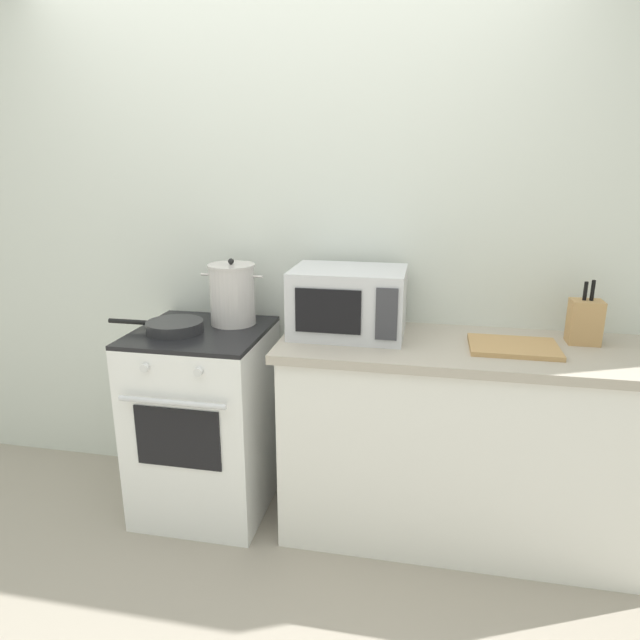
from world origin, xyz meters
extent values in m
plane|color=#9E9384|center=(0.00, 0.00, 0.00)|extent=(10.00, 10.00, 0.00)
cube|color=silver|center=(0.30, 0.97, 1.25)|extent=(4.40, 0.10, 2.50)
cube|color=white|center=(0.90, 0.62, 0.44)|extent=(1.64, 0.56, 0.88)
cube|color=#ADA393|center=(0.90, 0.62, 0.90)|extent=(1.70, 0.60, 0.04)
cube|color=white|center=(-0.35, 0.60, 0.45)|extent=(0.60, 0.60, 0.90)
cube|color=black|center=(-0.35, 0.60, 0.91)|extent=(0.60, 0.60, 0.02)
cube|color=black|center=(-0.35, 0.30, 0.52)|extent=(0.39, 0.01, 0.28)
cylinder|color=silver|center=(-0.35, 0.27, 0.70)|extent=(0.48, 0.02, 0.02)
cylinder|color=silver|center=(-0.47, 0.29, 0.84)|extent=(0.04, 0.02, 0.04)
cylinder|color=silver|center=(-0.23, 0.29, 0.84)|extent=(0.04, 0.02, 0.04)
cylinder|color=silver|center=(-0.23, 0.73, 1.06)|extent=(0.22, 0.22, 0.28)
cylinder|color=silver|center=(-0.23, 0.73, 1.20)|extent=(0.22, 0.22, 0.01)
sphere|color=black|center=(-0.23, 0.73, 1.22)|extent=(0.03, 0.03, 0.03)
cylinder|color=silver|center=(-0.36, 0.73, 1.16)|extent=(0.05, 0.01, 0.01)
cylinder|color=silver|center=(-0.10, 0.73, 1.16)|extent=(0.05, 0.01, 0.01)
cylinder|color=#28282B|center=(-0.45, 0.55, 0.95)|extent=(0.26, 0.26, 0.05)
cylinder|color=black|center=(-0.68, 0.55, 0.96)|extent=(0.20, 0.02, 0.02)
cube|color=silver|center=(0.33, 0.68, 1.07)|extent=(0.50, 0.36, 0.30)
cube|color=black|center=(0.27, 0.50, 1.07)|extent=(0.28, 0.01, 0.19)
cube|color=#38383D|center=(0.52, 0.50, 1.07)|extent=(0.09, 0.01, 0.22)
cube|color=tan|center=(1.04, 0.60, 0.93)|extent=(0.36, 0.26, 0.02)
cube|color=tan|center=(1.34, 0.74, 1.02)|extent=(0.13, 0.10, 0.19)
cylinder|color=black|center=(1.33, 0.74, 1.15)|extent=(0.02, 0.02, 0.08)
cylinder|color=black|center=(1.36, 0.74, 1.15)|extent=(0.02, 0.02, 0.09)
camera|label=1|loc=(0.68, -1.71, 1.68)|focal=31.15mm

